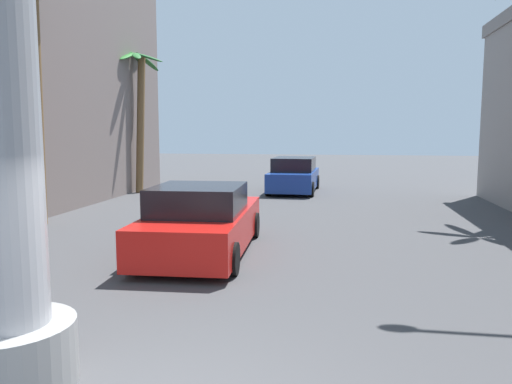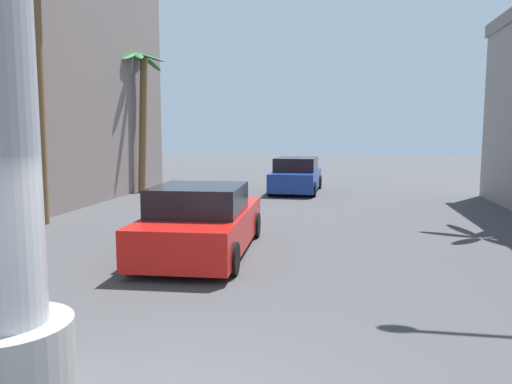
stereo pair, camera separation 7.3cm
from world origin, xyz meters
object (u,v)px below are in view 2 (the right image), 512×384
palm_tree_far_left (141,100)px  palm_tree_mid_left (37,48)px  traffic_light_mast (8,47)px  car_lead (202,222)px  car_far (296,176)px

palm_tree_far_left → palm_tree_mid_left: (0.22, -7.91, 0.97)m
traffic_light_mast → palm_tree_far_left: (-2.16, 11.91, -0.29)m
traffic_light_mast → palm_tree_far_left: 12.11m
car_lead → traffic_light_mast: bearing=-159.6°
traffic_light_mast → palm_tree_mid_left: palm_tree_mid_left is taller
car_far → traffic_light_mast: bearing=-109.6°
palm_tree_mid_left → car_far: bearing=53.9°
car_far → car_lead: bearing=-95.1°
car_lead → car_far: 11.78m
traffic_light_mast → car_far: (4.67, 13.07, -3.67)m
palm_tree_far_left → palm_tree_mid_left: size_ratio=0.78×
palm_tree_far_left → palm_tree_mid_left: palm_tree_mid_left is taller
traffic_light_mast → palm_tree_mid_left: 4.50m
car_lead → palm_tree_far_left: 12.51m
car_far → palm_tree_mid_left: bearing=-126.1°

